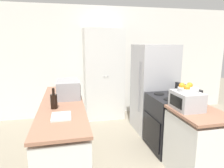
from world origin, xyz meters
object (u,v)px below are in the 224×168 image
microwave (68,89)px  refrigerator (153,88)px  stove (170,122)px  toaster_oven (187,101)px  fruit_bowl (188,89)px  pantry_cabinet (104,74)px  wine_bottle (54,101)px

microwave → refrigerator: bearing=15.5°
stove → toaster_oven: toaster_oven is taller
refrigerator → fruit_bowl: bearing=-97.0°
stove → refrigerator: refrigerator is taller
refrigerator → microwave: 1.74m
refrigerator → fruit_bowl: size_ratio=6.60×
pantry_cabinet → microwave: size_ratio=3.88×
pantry_cabinet → stove: pantry_cabinet is taller
wine_bottle → fruit_bowl: 1.74m
toaster_oven → refrigerator: bearing=82.7°
wine_bottle → refrigerator: bearing=28.1°
stove → microwave: size_ratio=2.00×
stove → fruit_bowl: bearing=-101.8°
pantry_cabinet → wine_bottle: bearing=-118.5°
pantry_cabinet → stove: (0.80, -1.66, -0.58)m
microwave → toaster_oven: microwave is taller
wine_bottle → fruit_bowl: bearing=-13.4°
refrigerator → toaster_oven: bearing=-97.3°
refrigerator → wine_bottle: size_ratio=6.26×
wine_bottle → pantry_cabinet: bearing=61.5°
pantry_cabinet → microwave: bearing=-121.4°
microwave → fruit_bowl: 1.77m
refrigerator → microwave: refrigerator is taller
fruit_bowl → toaster_oven: bearing=-125.2°
microwave → pantry_cabinet: bearing=58.6°
refrigerator → wine_bottle: (-1.86, -0.99, 0.15)m
refrigerator → stove: bearing=-93.1°
fruit_bowl → pantry_cabinet: bearing=106.5°
wine_bottle → toaster_oven: wine_bottle is taller
pantry_cabinet → refrigerator: pantry_cabinet is taller
stove → refrigerator: bearing=86.9°
fruit_bowl → microwave: bearing=148.1°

